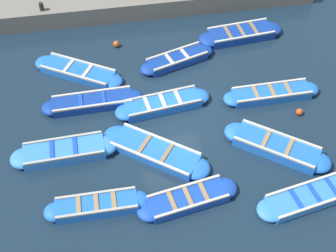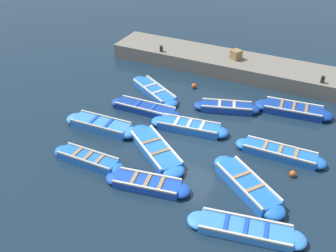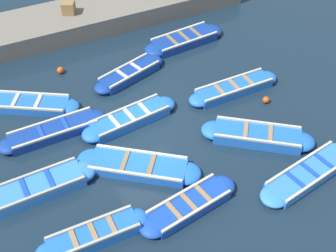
{
  "view_description": "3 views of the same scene",
  "coord_description": "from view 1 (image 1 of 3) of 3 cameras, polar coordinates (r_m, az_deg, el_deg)",
  "views": [
    {
      "loc": [
        -11.29,
        2.13,
        12.79
      ],
      "look_at": [
        -0.38,
        0.27,
        0.16
      ],
      "focal_mm": 50.0,
      "sensor_mm": 36.0,
      "label": 1
    },
    {
      "loc": [
        -13.18,
        -5.38,
        10.19
      ],
      "look_at": [
        -0.08,
        0.98,
        0.49
      ],
      "focal_mm": 42.0,
      "sensor_mm": 36.0,
      "label": 2
    },
    {
      "loc": [
        -10.77,
        4.36,
        11.26
      ],
      "look_at": [
        -0.37,
        -0.69,
        0.33
      ],
      "focal_mm": 50.0,
      "sensor_mm": 36.0,
      "label": 3
    }
  ],
  "objects": [
    {
      "name": "boat_centre",
      "position": [
        16.06,
        -1.54,
        -3.14
      ],
      "size": [
        3.18,
        3.8,
        0.37
      ],
      "color": "blue",
      "rests_on": "ground"
    },
    {
      "name": "bollard_mid_north",
      "position": [
        21.52,
        -15.18,
        13.87
      ],
      "size": [
        0.2,
        0.2,
        0.35
      ],
      "primitive_type": "cylinder",
      "color": "black",
      "rests_on": "quay_wall"
    },
    {
      "name": "boat_stern_in",
      "position": [
        19.37,
        1.11,
        8.1
      ],
      "size": [
        1.68,
        3.33,
        0.4
      ],
      "color": "navy",
      "rests_on": "ground"
    },
    {
      "name": "buoy_yellow_far",
      "position": [
        20.31,
        -6.32,
        9.91
      ],
      "size": [
        0.27,
        0.27,
        0.27
      ],
      "primitive_type": "sphere",
      "color": "#E05119",
      "rests_on": "ground"
    },
    {
      "name": "buoy_orange_near",
      "position": [
        17.98,
        15.72,
        1.67
      ],
      "size": [
        0.25,
        0.25,
        0.25
      ],
      "primitive_type": "sphere",
      "color": "#E05119",
      "rests_on": "ground"
    },
    {
      "name": "boat_drifting",
      "position": [
        14.96,
        2.44,
        -8.9
      ],
      "size": [
        1.34,
        3.43,
        0.38
      ],
      "color": "#1947B7",
      "rests_on": "ground"
    },
    {
      "name": "boat_far_corner",
      "position": [
        15.73,
        17.31,
        -8.12
      ],
      "size": [
        1.53,
        4.03,
        0.35
      ],
      "color": "#3884E0",
      "rests_on": "ground"
    },
    {
      "name": "boat_inner_gap",
      "position": [
        18.33,
        12.49,
        3.85
      ],
      "size": [
        0.85,
        3.78,
        0.4
      ],
      "color": "blue",
      "rests_on": "ground"
    },
    {
      "name": "boat_alongside",
      "position": [
        19.19,
        -10.89,
        6.54
      ],
      "size": [
        2.72,
        3.74,
        0.36
      ],
      "color": "blue",
      "rests_on": "ground"
    },
    {
      "name": "ground_plane",
      "position": [
        17.2,
        0.67,
        0.72
      ],
      "size": [
        120.0,
        120.0,
        0.0
      ],
      "primitive_type": "plane",
      "color": "#162838"
    },
    {
      "name": "boat_tucked",
      "position": [
        14.95,
        -8.67,
        -9.61
      ],
      "size": [
        0.77,
        3.29,
        0.43
      ],
      "color": "blue",
      "rests_on": "ground"
    },
    {
      "name": "boat_bow_out",
      "position": [
        16.39,
        -12.52,
        -3.08
      ],
      "size": [
        1.06,
        3.69,
        0.45
      ],
      "color": "#3884E0",
      "rests_on": "ground"
    },
    {
      "name": "boat_outer_left",
      "position": [
        17.81,
        -9.18,
        2.87
      ],
      "size": [
        0.9,
        3.82,
        0.4
      ],
      "color": "navy",
      "rests_on": "ground"
    },
    {
      "name": "boat_end_of_row",
      "position": [
        17.51,
        -0.64,
        2.68
      ],
      "size": [
        1.26,
        3.73,
        0.41
      ],
      "color": "blue",
      "rests_on": "ground"
    },
    {
      "name": "boat_broadside",
      "position": [
        16.56,
        13.08,
        -2.5
      ],
      "size": [
        3.0,
        3.59,
        0.45
      ],
      "color": "blue",
      "rests_on": "ground"
    },
    {
      "name": "boat_outer_right",
      "position": [
        20.89,
        8.85,
        11.02
      ],
      "size": [
        1.3,
        3.84,
        0.42
      ],
      "color": "navy",
      "rests_on": "ground"
    }
  ]
}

